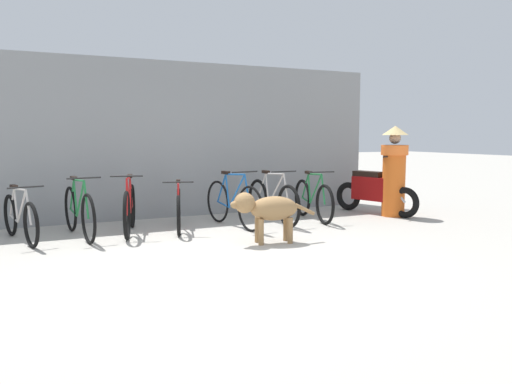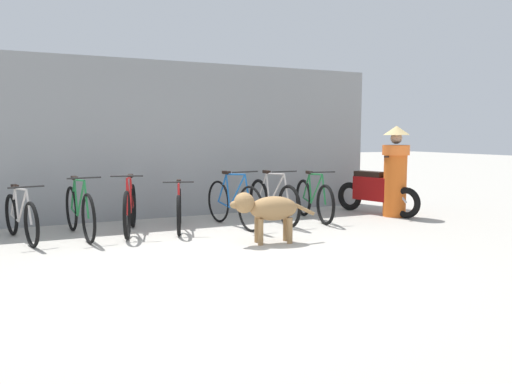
% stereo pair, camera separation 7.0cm
% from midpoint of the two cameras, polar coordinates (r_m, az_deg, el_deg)
% --- Properties ---
extents(ground_plane, '(60.00, 60.00, 0.00)m').
position_cam_midpoint_polar(ground_plane, '(6.06, -3.32, -7.66)').
color(ground_plane, '#ADA89E').
extents(shop_wall_back, '(8.67, 0.20, 2.79)m').
position_cam_midpoint_polar(shop_wall_back, '(9.13, -11.42, 5.83)').
color(shop_wall_back, gray).
rests_on(shop_wall_back, ground).
extents(bicycle_0, '(0.55, 1.63, 0.81)m').
position_cam_midpoint_polar(bicycle_0, '(7.71, -25.60, -2.71)').
color(bicycle_0, black).
rests_on(bicycle_0, ground).
extents(bicycle_1, '(0.46, 1.77, 0.91)m').
position_cam_midpoint_polar(bicycle_1, '(7.70, -19.83, -2.16)').
color(bicycle_1, black).
rests_on(bicycle_1, ground).
extents(bicycle_2, '(0.57, 1.63, 0.91)m').
position_cam_midpoint_polar(bicycle_2, '(7.79, -14.50, -1.90)').
color(bicycle_2, black).
rests_on(bicycle_2, ground).
extents(bicycle_3, '(0.58, 1.55, 0.80)m').
position_cam_midpoint_polar(bicycle_3, '(7.93, -9.08, -1.95)').
color(bicycle_3, black).
rests_on(bicycle_3, ground).
extents(bicycle_4, '(0.46, 1.72, 0.93)m').
position_cam_midpoint_polar(bicycle_4, '(8.09, -2.89, -1.30)').
color(bicycle_4, black).
rests_on(bicycle_4, ground).
extents(bicycle_5, '(0.46, 1.79, 0.91)m').
position_cam_midpoint_polar(bicycle_5, '(8.47, 1.65, -1.04)').
color(bicycle_5, black).
rests_on(bicycle_5, ground).
extents(bicycle_6, '(0.46, 1.63, 0.88)m').
position_cam_midpoint_polar(bicycle_6, '(8.78, 6.31, -0.89)').
color(bicycle_6, black).
rests_on(bicycle_6, ground).
extents(motorcycle, '(0.70, 1.78, 1.11)m').
position_cam_midpoint_polar(motorcycle, '(9.65, 13.28, 0.12)').
color(motorcycle, black).
rests_on(motorcycle, ground).
extents(stray_dog, '(1.22, 0.45, 0.72)m').
position_cam_midpoint_polar(stray_dog, '(6.83, 1.01, -1.92)').
color(stray_dog, '#997247').
rests_on(stray_dog, ground).
extents(person_in_robes, '(0.65, 0.65, 1.65)m').
position_cam_midpoint_polar(person_in_robes, '(9.44, 15.30, 2.51)').
color(person_in_robes, orange).
rests_on(person_in_robes, ground).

